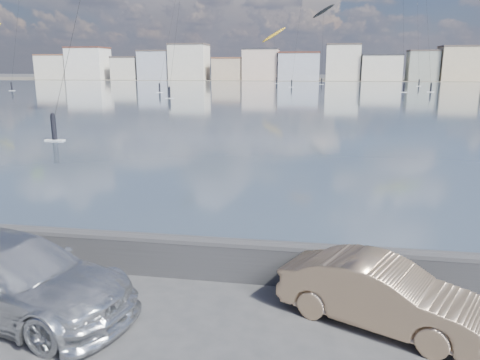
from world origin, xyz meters
TOP-DOWN VIEW (x-y plane):
  - ground at (0.00, 0.00)m, footprint 700.00×700.00m
  - bay_water at (0.00, 91.50)m, footprint 500.00×177.00m
  - far_shore_strip at (0.00, 200.00)m, footprint 500.00×60.00m
  - seawall at (0.00, 2.70)m, footprint 400.00×0.36m
  - far_buildings at (1.31, 186.00)m, footprint 240.79×13.26m
  - car_silver at (-3.21, 0.41)m, footprint 5.91×3.41m
  - car_champagne at (4.33, 1.23)m, footprint 4.26×2.98m
  - kitesurfer_10 at (-13.09, 152.65)m, footprint 8.72×9.03m
  - kitesurfer_17 at (2.74, 150.98)m, footprint 7.76×12.90m

SIDE VIEW (x-z plane):
  - ground at x=0.00m, z-range 0.00..0.00m
  - bay_water at x=0.00m, z-range 0.01..0.01m
  - far_shore_strip at x=0.00m, z-range 0.01..0.01m
  - seawall at x=0.00m, z-range 0.04..1.12m
  - car_champagne at x=4.33m, z-range 0.00..1.33m
  - car_silver at x=-3.21m, z-range 0.00..1.61m
  - far_buildings at x=1.31m, z-range -1.27..13.33m
  - kitesurfer_10 at x=-13.09m, z-range 6.13..24.51m
  - kitesurfer_17 at x=2.74m, z-range 9.59..34.48m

